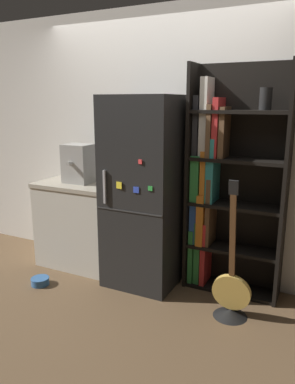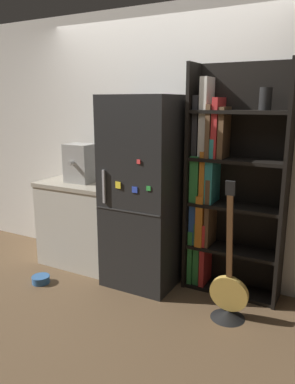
{
  "view_description": "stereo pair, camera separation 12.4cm",
  "coord_description": "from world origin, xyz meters",
  "px_view_note": "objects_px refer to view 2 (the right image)",
  "views": [
    {
      "loc": [
        1.54,
        -2.93,
        1.72
      ],
      "look_at": [
        0.02,
        0.15,
        0.89
      ],
      "focal_mm": 35.0,
      "sensor_mm": 36.0,
      "label": 1
    },
    {
      "loc": [
        1.65,
        -2.87,
        1.72
      ],
      "look_at": [
        0.02,
        0.15,
        0.89
      ],
      "focal_mm": 35.0,
      "sensor_mm": 36.0,
      "label": 2
    }
  ],
  "objects_px": {
    "espresso_machine": "(80,163)",
    "pet_bowl": "(41,279)",
    "guitar": "(228,299)",
    "refrigerator": "(145,192)",
    "bookshelf": "(224,187)"
  },
  "relations": [
    {
      "from": "espresso_machine",
      "to": "pet_bowl",
      "type": "relative_size",
      "value": 2.26
    },
    {
      "from": "espresso_machine",
      "to": "guitar",
      "type": "bearing_deg",
      "value": -10.95
    },
    {
      "from": "refrigerator",
      "to": "bookshelf",
      "type": "xyz_separation_m",
      "value": [
        0.69,
        0.2,
        0.09
      ]
    },
    {
      "from": "refrigerator",
      "to": "pet_bowl",
      "type": "relative_size",
      "value": 10.12
    },
    {
      "from": "guitar",
      "to": "pet_bowl",
      "type": "distance_m",
      "value": 1.81
    },
    {
      "from": "refrigerator",
      "to": "guitar",
      "type": "bearing_deg",
      "value": -17.15
    },
    {
      "from": "bookshelf",
      "to": "pet_bowl",
      "type": "relative_size",
      "value": 11.64
    },
    {
      "from": "refrigerator",
      "to": "bookshelf",
      "type": "bearing_deg",
      "value": 16.26
    },
    {
      "from": "guitar",
      "to": "espresso_machine",
      "type": "bearing_deg",
      "value": 169.05
    },
    {
      "from": "bookshelf",
      "to": "espresso_machine",
      "type": "xyz_separation_m",
      "value": [
        -1.49,
        -0.16,
        0.12
      ]
    },
    {
      "from": "refrigerator",
      "to": "espresso_machine",
      "type": "xyz_separation_m",
      "value": [
        -0.79,
        0.05,
        0.21
      ]
    },
    {
      "from": "refrigerator",
      "to": "bookshelf",
      "type": "relative_size",
      "value": 0.87
    },
    {
      "from": "bookshelf",
      "to": "espresso_machine",
      "type": "bearing_deg",
      "value": -174.02
    },
    {
      "from": "bookshelf",
      "to": "pet_bowl",
      "type": "height_order",
      "value": "bookshelf"
    },
    {
      "from": "bookshelf",
      "to": "pet_bowl",
      "type": "bearing_deg",
      "value": -154.03
    }
  ]
}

